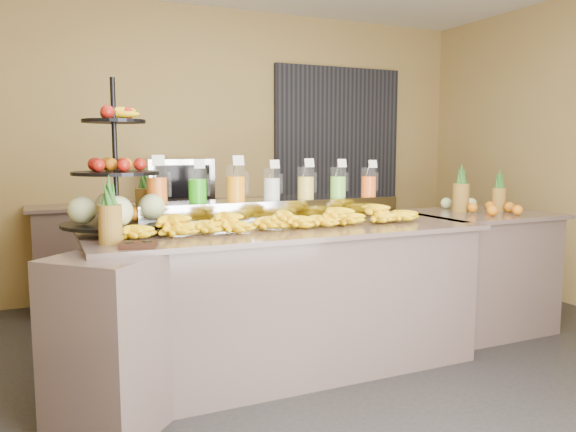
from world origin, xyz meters
TOP-DOWN VIEW (x-y plane):
  - ground at (0.00, 0.00)m, footprint 6.00×6.00m
  - room_envelope at (0.19, 0.79)m, footprint 6.04×5.02m
  - buffet_counter at (-0.12, 0.26)m, footprint 2.75×1.25m
  - right_counter at (1.70, 0.40)m, footprint 1.08×0.88m
  - back_ledge at (0.00, 2.25)m, footprint 3.10×0.55m
  - pitcher_tray at (0.02, 0.58)m, footprint 1.85×0.30m
  - juice_pitcher_orange_a at (-0.76, 0.58)m, footprint 0.13×0.14m
  - juice_pitcher_green at (-0.50, 0.58)m, footprint 0.12×0.12m
  - juice_pitcher_orange_b at (-0.24, 0.58)m, footprint 0.13×0.13m
  - juice_pitcher_milk at (0.02, 0.58)m, footprint 0.12×0.12m
  - juice_pitcher_lemon at (0.28, 0.58)m, footprint 0.12×0.12m
  - juice_pitcher_lime at (0.54, 0.58)m, footprint 0.12×0.12m
  - juice_pitcher_orange_c at (0.80, 0.58)m, footprint 0.11×0.12m
  - banana_heap at (-0.08, 0.24)m, footprint 2.00×0.18m
  - fruit_stand at (-0.97, 0.48)m, footprint 0.71×0.71m
  - condiment_caddy at (-0.99, -0.10)m, footprint 0.21×0.18m
  - pineapple_left_a at (-1.10, 0.07)m, footprint 0.12×0.12m
  - pineapple_left_b at (-0.80, 0.75)m, footprint 0.13×0.13m
  - right_fruit_pile at (1.75, 0.36)m, footprint 0.42×0.40m
  - oven_warmer at (-0.23, 2.25)m, footprint 0.61×0.44m

SIDE VIEW (x-z plane):
  - ground at x=0.00m, z-range 0.00..0.00m
  - buffet_counter at x=-0.12m, z-range 0.00..0.93m
  - back_ledge at x=0.00m, z-range 0.00..0.93m
  - right_counter at x=1.70m, z-range 0.00..0.93m
  - condiment_caddy at x=-0.99m, z-range 0.93..0.96m
  - banana_heap at x=-0.08m, z-range 0.91..1.08m
  - right_fruit_pile at x=1.75m, z-range 0.89..1.11m
  - pitcher_tray at x=0.02m, z-range 0.93..1.08m
  - pineapple_left_a at x=-1.10m, z-range 0.88..1.25m
  - pineapple_left_b at x=-0.80m, z-range 0.88..1.28m
  - oven_warmer at x=-0.23m, z-range 0.93..1.33m
  - fruit_stand at x=-0.97m, z-range 0.71..1.61m
  - juice_pitcher_orange_c at x=0.80m, z-range 1.04..1.31m
  - juice_pitcher_milk at x=0.02m, z-range 1.03..1.32m
  - juice_pitcher_lime at x=0.54m, z-range 1.03..1.32m
  - juice_pitcher_lemon at x=0.28m, z-range 1.03..1.32m
  - juice_pitcher_green at x=-0.50m, z-range 1.03..1.32m
  - juice_pitcher_orange_b at x=-0.24m, z-range 1.03..1.34m
  - juice_pitcher_orange_a at x=-0.76m, z-range 1.03..1.35m
  - room_envelope at x=0.19m, z-range 0.47..3.29m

